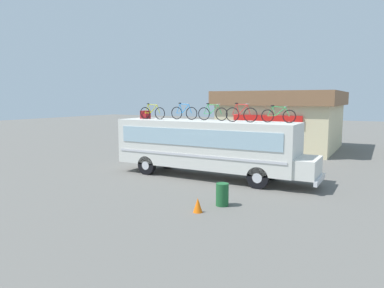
# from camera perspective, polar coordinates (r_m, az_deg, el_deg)

# --- Properties ---
(ground_plane) EXTENTS (120.00, 120.00, 0.00)m
(ground_plane) POSITION_cam_1_polar(r_m,az_deg,el_deg) (19.55, 2.00, -5.33)
(ground_plane) COLOR #605E59
(bus) EXTENTS (11.24, 2.49, 3.11)m
(bus) POSITION_cam_1_polar(r_m,az_deg,el_deg) (19.16, 2.50, -0.11)
(bus) COLOR silver
(bus) RESTS_ON ground
(luggage_bag_1) EXTENTS (0.45, 0.49, 0.48)m
(luggage_bag_1) POSITION_cam_1_polar(r_m,az_deg,el_deg) (21.36, -7.60, 4.77)
(luggage_bag_1) COLOR maroon
(luggage_bag_1) RESTS_ON bus
(rooftop_bicycle_1) EXTENTS (1.75, 0.44, 0.93)m
(rooftop_bicycle_1) POSITION_cam_1_polar(r_m,az_deg,el_deg) (20.67, -6.48, 5.11)
(rooftop_bicycle_1) COLOR black
(rooftop_bicycle_1) RESTS_ON bus
(rooftop_bicycle_2) EXTENTS (1.71, 0.44, 0.96)m
(rooftop_bicycle_2) POSITION_cam_1_polar(r_m,az_deg,el_deg) (20.14, -1.32, 5.13)
(rooftop_bicycle_2) COLOR black
(rooftop_bicycle_2) RESTS_ON bus
(rooftop_bicycle_3) EXTENTS (1.78, 0.44, 0.95)m
(rooftop_bicycle_3) POSITION_cam_1_polar(r_m,az_deg,el_deg) (19.28, 3.36, 5.01)
(rooftop_bicycle_3) COLOR black
(rooftop_bicycle_3) RESTS_ON bus
(rooftop_bicycle_4) EXTENTS (1.71, 0.44, 0.98)m
(rooftop_bicycle_4) POSITION_cam_1_polar(r_m,az_deg,el_deg) (18.07, 8.01, 4.84)
(rooftop_bicycle_4) COLOR black
(rooftop_bicycle_4) RESTS_ON bus
(rooftop_bicycle_5) EXTENTS (1.74, 0.44, 0.87)m
(rooftop_bicycle_5) POSITION_cam_1_polar(r_m,az_deg,el_deg) (17.90, 13.85, 4.55)
(rooftop_bicycle_5) COLOR black
(rooftop_bicycle_5) RESTS_ON bus
(roadside_building) EXTENTS (9.55, 9.74, 4.92)m
(roadside_building) POSITION_cam_1_polar(r_m,az_deg,el_deg) (31.56, 14.50, 3.89)
(roadside_building) COLOR beige
(roadside_building) RESTS_ON ground
(trash_bin) EXTENTS (0.51, 0.51, 0.92)m
(trash_bin) POSITION_cam_1_polar(r_m,az_deg,el_deg) (14.30, 4.94, -8.19)
(trash_bin) COLOR #1E592D
(trash_bin) RESTS_ON ground
(traffic_cone) EXTENTS (0.36, 0.36, 0.56)m
(traffic_cone) POSITION_cam_1_polar(r_m,az_deg,el_deg) (13.48, 0.95, -9.92)
(traffic_cone) COLOR orange
(traffic_cone) RESTS_ON ground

